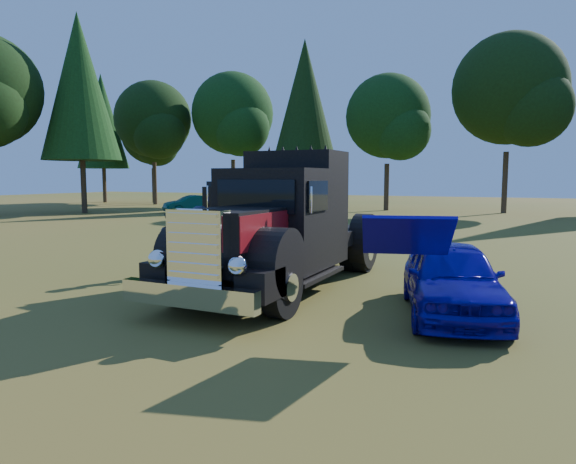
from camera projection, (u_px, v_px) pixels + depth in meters
The scene contains 7 objects.
ground at pixel (201, 307), 9.61m from camera, with size 120.00×120.00×0.00m, color #3C4F17.
treeline at pixel (401, 100), 34.82m from camera, with size 72.10×24.04×13.84m.
diamond_t_truck at pixel (280, 230), 11.04m from camera, with size 3.38×7.16×3.00m.
hotrod_coupe at pixel (451, 278), 8.96m from camera, with size 2.51×4.31×1.89m.
spectator_near at pixel (203, 249), 10.88m from camera, with size 0.66×0.44×1.82m, color #1A1C3E.
spectator_far at pixel (173, 243), 12.60m from camera, with size 0.79×0.61×1.62m, color #202B4B.
distant_teal_car at pixel (191, 204), 35.03m from camera, with size 1.27×3.65×1.20m, color #0B3B45.
Camera 1 is at (5.47, -7.83, 2.41)m, focal length 32.00 mm.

